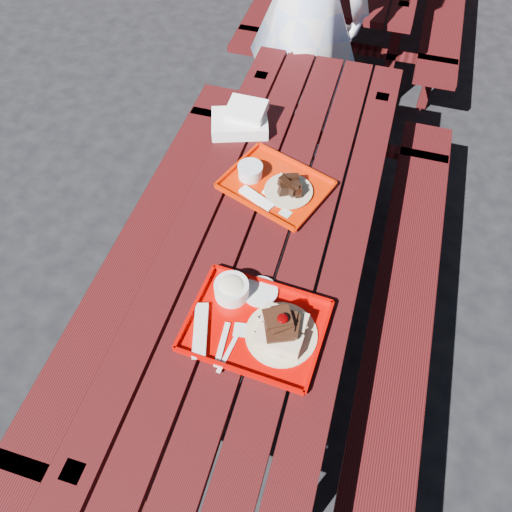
# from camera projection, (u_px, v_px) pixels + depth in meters

# --- Properties ---
(ground) EXTENTS (60.00, 60.00, 0.00)m
(ground) POSITION_uv_depth(u_px,v_px,m) (264.00, 327.00, 2.49)
(ground) COLOR black
(ground) RESTS_ON ground
(picnic_table_near) EXTENTS (1.41, 2.40, 0.75)m
(picnic_table_near) POSITION_uv_depth(u_px,v_px,m) (266.00, 264.00, 2.04)
(picnic_table_near) COLOR #3F0C0F
(picnic_table_near) RESTS_ON ground
(near_tray) EXTENTS (0.47, 0.38, 0.14)m
(near_tray) POSITION_uv_depth(u_px,v_px,m) (258.00, 318.00, 1.64)
(near_tray) COLOR #B60200
(near_tray) RESTS_ON picnic_table_near
(far_tray) EXTENTS (0.48, 0.42, 0.07)m
(far_tray) POSITION_uv_depth(u_px,v_px,m) (273.00, 184.00, 2.01)
(far_tray) COLOR red
(far_tray) RESTS_ON picnic_table_near
(white_cloth) EXTENTS (0.29, 0.25, 0.10)m
(white_cloth) POSITION_uv_depth(u_px,v_px,m) (242.00, 120.00, 2.20)
(white_cloth) COLOR white
(white_cloth) RESTS_ON picnic_table_near
(person) EXTENTS (0.72, 0.52, 1.82)m
(person) POSITION_uv_depth(u_px,v_px,m) (306.00, 5.00, 2.54)
(person) COLOR #B9D1FF
(person) RESTS_ON ground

